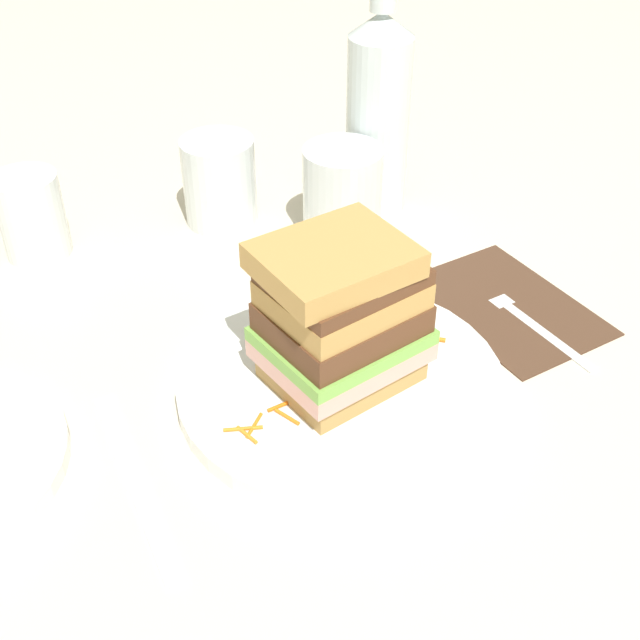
{
  "coord_description": "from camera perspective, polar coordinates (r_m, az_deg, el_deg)",
  "views": [
    {
      "loc": [
        -0.28,
        -0.43,
        0.47
      ],
      "look_at": [
        -0.0,
        0.03,
        0.06
      ],
      "focal_mm": 46.56,
      "sensor_mm": 36.0,
      "label": 1
    }
  ],
  "objects": [
    {
      "name": "ground_plane",
      "position": [
        0.69,
        1.43,
        -4.89
      ],
      "size": [
        3.0,
        3.0,
        0.0
      ],
      "primitive_type": "plane",
      "color": "beige"
    },
    {
      "name": "main_plate",
      "position": [
        0.69,
        1.29,
        -4.49
      ],
      "size": [
        0.27,
        0.27,
        0.02
      ],
      "primitive_type": "cylinder",
      "color": "white",
      "rests_on": "ground_plane"
    },
    {
      "name": "sandwich",
      "position": [
        0.64,
        1.32,
        0.15
      ],
      "size": [
        0.13,
        0.11,
        0.13
      ],
      "color": "tan",
      "rests_on": "main_plate"
    },
    {
      "name": "carrot_shred_0",
      "position": [
        0.64,
        -5.3,
        -7.44
      ],
      "size": [
        0.03,
        0.02,
        0.0
      ],
      "primitive_type": "cylinder",
      "rotation": [
        0.0,
        1.57,
        5.86
      ],
      "color": "orange",
      "rests_on": "main_plate"
    },
    {
      "name": "carrot_shred_1",
      "position": [
        0.63,
        -5.04,
        -7.87
      ],
      "size": [
        0.01,
        0.02,
        0.0
      ],
      "primitive_type": "cylinder",
      "rotation": [
        0.0,
        1.57,
        4.92
      ],
      "color": "orange",
      "rests_on": "main_plate"
    },
    {
      "name": "carrot_shred_2",
      "position": [
        0.65,
        -2.27,
        -6.67
      ],
      "size": [
        0.01,
        0.02,
        0.0
      ],
      "primitive_type": "cylinder",
      "rotation": [
        0.0,
        1.57,
        5.04
      ],
      "color": "orange",
      "rests_on": "main_plate"
    },
    {
      "name": "carrot_shred_3",
      "position": [
        0.64,
        -4.55,
        -7.23
      ],
      "size": [
        0.02,
        0.02,
        0.0
      ],
      "primitive_type": "cylinder",
      "rotation": [
        0.0,
        1.57,
        0.68
      ],
      "color": "orange",
      "rests_on": "main_plate"
    },
    {
      "name": "carrot_shred_4",
      "position": [
        0.66,
        -2.59,
        -5.84
      ],
      "size": [
        0.03,
        0.0,
        0.0
      ],
      "primitive_type": "cylinder",
      "rotation": [
        0.0,
        1.57,
        3.15
      ],
      "color": "orange",
      "rests_on": "main_plate"
    },
    {
      "name": "carrot_shred_5",
      "position": [
        0.73,
        7.5,
        -1.08
      ],
      "size": [
        0.02,
        0.02,
        0.0
      ],
      "primitive_type": "cylinder",
      "rotation": [
        0.0,
        1.57,
        5.52
      ],
      "color": "orange",
      "rests_on": "main_plate"
    },
    {
      "name": "carrot_shred_6",
      "position": [
        0.71,
        6.94,
        -2.16
      ],
      "size": [
        0.02,
        0.01,
        0.0
      ],
      "primitive_type": "cylinder",
      "rotation": [
        0.0,
        1.57,
        6.2
      ],
      "color": "orange",
      "rests_on": "main_plate"
    },
    {
      "name": "carrot_shred_7",
      "position": [
        0.73,
        5.42,
        -0.89
      ],
      "size": [
        0.02,
        0.03,
        0.0
      ],
      "primitive_type": "cylinder",
      "rotation": [
        0.0,
        1.57,
        2.27
      ],
      "color": "orange",
      "rests_on": "main_plate"
    },
    {
      "name": "carrot_shred_8",
      "position": [
        0.72,
        5.78,
        -1.24
      ],
      "size": [
        0.03,
        0.01,
        0.0
      ],
      "primitive_type": "cylinder",
      "rotation": [
        0.0,
        1.57,
        6.12
      ],
      "color": "orange",
      "rests_on": "main_plate"
    },
    {
      "name": "carrot_shred_9",
      "position": [
        0.74,
        6.74,
        -0.42
      ],
      "size": [
        0.02,
        0.02,
        0.0
      ],
      "primitive_type": "cylinder",
      "rotation": [
        0.0,
        1.57,
        3.96
      ],
      "color": "orange",
      "rests_on": "main_plate"
    },
    {
      "name": "carrot_shred_10",
      "position": [
        0.71,
        6.32,
        -2.0
      ],
      "size": [
        0.01,
        0.03,
        0.0
      ],
      "primitive_type": "cylinder",
      "rotation": [
        0.0,
        1.57,
        1.97
      ],
      "color": "orange",
      "rests_on": "main_plate"
    },
    {
      "name": "carrot_shred_11",
      "position": [
        0.71,
        5.12,
        -1.84
      ],
      "size": [
        0.02,
        0.02,
        0.0
      ],
      "primitive_type": "cylinder",
      "rotation": [
        0.0,
        1.57,
        0.59
      ],
      "color": "orange",
      "rests_on": "main_plate"
    },
    {
      "name": "napkin_dark",
      "position": [
        0.8,
        12.76,
        0.98
      ],
      "size": [
        0.12,
        0.18,
        0.0
      ],
      "primitive_type": "cube",
      "rotation": [
        0.0,
        0.0,
        0.01
      ],
      "color": "#4C3323",
      "rests_on": "ground_plane"
    },
    {
      "name": "fork",
      "position": [
        0.79,
        13.86,
        0.34
      ],
      "size": [
        0.02,
        0.17,
        0.0
      ],
      "color": "silver",
      "rests_on": "napkin_dark"
    },
    {
      "name": "knife",
      "position": [
        0.63,
        -12.38,
        -11.04
      ],
      "size": [
        0.03,
        0.2,
        0.0
      ],
      "color": "silver",
      "rests_on": "ground_plane"
    },
    {
      "name": "juice_glass",
      "position": [
        0.87,
        1.54,
        8.36
      ],
      "size": [
        0.08,
        0.08,
        0.1
      ],
      "color": "white",
      "rests_on": "ground_plane"
    },
    {
      "name": "water_bottle",
      "position": [
        0.9,
        4.01,
        14.1
      ],
      "size": [
        0.07,
        0.07,
        0.26
      ],
      "color": "silver",
      "rests_on": "ground_plane"
    },
    {
      "name": "empty_tumbler_0",
      "position": [
        0.9,
        -6.92,
        9.44
      ],
      "size": [
        0.08,
        0.08,
        0.09
      ],
      "primitive_type": "cylinder",
      "color": "silver",
      "rests_on": "ground_plane"
    },
    {
      "name": "empty_tumbler_1",
      "position": [
        0.89,
        -19.21,
        6.79
      ],
      "size": [
        0.07,
        0.07,
        0.09
      ],
      "primitive_type": "cylinder",
      "color": "silver",
      "rests_on": "ground_plane"
    }
  ]
}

